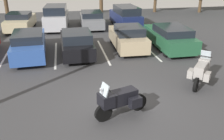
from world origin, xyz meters
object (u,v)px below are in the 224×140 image
Objects in this scene: motorcycle_touring at (120,100)px; car_black at (76,43)px; car_far_navy at (126,16)px; car_far_silver at (56,17)px; car_green at (170,37)px; car_blue at (29,44)px; car_far_champagne at (20,21)px; car_far_grey at (92,19)px; car_tan at (128,37)px; motorcycle_second at (201,70)px.

motorcycle_touring is 0.45× the size of car_black.
car_far_navy is at bearing 75.43° from motorcycle_touring.
car_far_silver is (-1.22, 7.00, 0.24)m from car_black.
car_far_silver is at bearing 176.75° from car_far_navy.
car_green is at bearing 55.97° from motorcycle_touring.
car_far_navy is (3.59, 13.80, 0.23)m from motorcycle_touring.
car_blue is 2.75m from car_black.
car_far_grey is at bearing -2.03° from car_far_champagne.
car_far_grey is (-1.57, 6.41, -0.05)m from car_tan.
car_green is (5.95, 0.11, 0.02)m from car_black.
car_far_navy is at bearing -3.25° from car_far_silver.
motorcycle_second is 0.39× the size of car_far_silver.
car_green is 1.12× the size of car_far_champagne.
car_far_champagne reaches higher than motorcycle_touring.
car_blue is 6.02m from car_tan.
car_tan is 7.92m from car_far_silver.
car_far_silver is 2.94m from car_far_grey.
motorcycle_touring is 0.45× the size of car_far_navy.
car_tan is at bearing -55.36° from car_far_silver.
car_blue is at bearing 117.37° from motorcycle_touring.
motorcycle_touring is at bearing -81.56° from car_black.
car_far_champagne is at bearing 177.97° from car_far_grey.
car_far_silver is at bearing 124.64° from car_tan.
car_far_grey is 0.95× the size of car_far_navy.
car_far_champagne is at bearing 110.08° from motorcycle_touring.
car_green is 12.29m from car_far_champagne.
motorcycle_second is at bearing -73.89° from car_far_grey.
car_black reaches higher than motorcycle_touring.
car_far_navy is at bearing 55.14° from car_black.
car_tan is at bearing -76.25° from car_far_grey.
car_green is (4.89, 7.24, 0.08)m from motorcycle_touring.
car_far_champagne is (-1.41, 6.91, -0.03)m from car_blue.
car_black is at bearing -80.12° from car_far_silver.
motorcycle_touring is at bearing -92.66° from car_far_grey.
car_far_grey is at bearing 87.34° from motorcycle_touring.
car_far_navy is (5.87, -0.33, -0.06)m from car_far_silver.
motorcycle_second is at bearing -62.26° from car_far_silver.
car_blue is 1.10× the size of car_far_navy.
car_black is 1.01× the size of car_far_navy.
motorcycle_touring is 14.05m from car_far_grey.
motorcycle_second is at bearing -97.80° from car_green.
car_far_navy reaches higher than car_far_grey.
car_far_grey is (2.93, -0.10, -0.26)m from car_far_silver.
car_far_grey is (-4.24, 6.79, -0.04)m from car_green.
car_far_grey is (4.45, 6.70, -0.05)m from car_blue.
car_black is at bearing -4.24° from car_blue.
car_black is 3.32m from car_tan.
car_far_silver is 0.98× the size of car_far_navy.
car_blue is at bearing 175.76° from car_black.
motorcycle_second is 15.50m from car_far_champagne.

